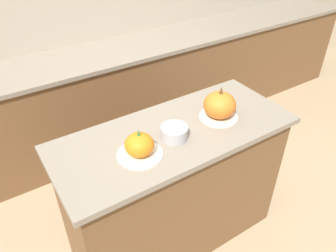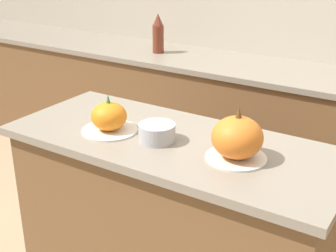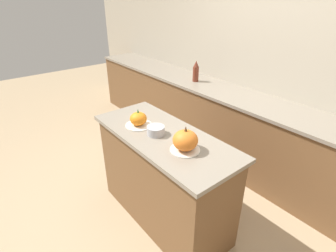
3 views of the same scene
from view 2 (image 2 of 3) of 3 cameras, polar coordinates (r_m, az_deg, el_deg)
The scene contains 7 objects.
wall_back at distance 3.23m, azimuth 16.23°, elevation 13.68°, with size 8.00×0.06×2.50m.
kitchen_island at distance 2.12m, azimuth 0.46°, elevation -12.96°, with size 1.40×0.59×0.92m.
back_counter at distance 3.14m, azimuth 12.88°, elevation -1.36°, with size 6.00×0.60×0.91m.
pumpkin_cake_left at distance 1.97m, azimuth -7.19°, elevation 0.96°, with size 0.24×0.24×0.16m.
pumpkin_cake_right at distance 1.72m, azimuth 8.43°, elevation -1.53°, with size 0.23×0.23×0.20m.
bottle_tall at distance 3.33m, azimuth -1.21°, elevation 11.14°, with size 0.08×0.08×0.28m.
mixing_bowl at distance 1.87m, azimuth -1.35°, elevation -0.81°, with size 0.15×0.15×0.07m.
Camera 2 is at (0.92, -1.47, 1.69)m, focal length 50.00 mm.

